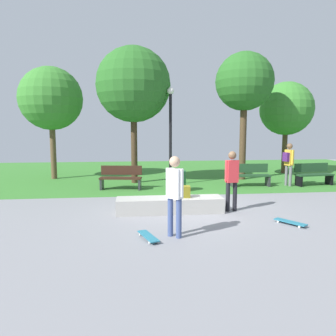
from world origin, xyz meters
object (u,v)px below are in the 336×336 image
Objects in this scene: backpack_on_ledge at (186,192)px; park_bench_far_right at (313,174)px; concrete_ledge at (170,205)px; tree_young_birch at (133,85)px; trash_bin at (178,181)px; park_bench_center_lawn at (250,175)px; park_bench_near_path at (121,177)px; pedestrian_with_backpack at (289,160)px; lamp_post at (170,126)px; tree_slender_maple at (51,99)px; skater_performing_trick at (175,190)px; tree_broad_elm at (244,83)px; skater_watching at (232,176)px; skateboard_by_ledge at (148,236)px; skateboard_spare at (290,222)px; tree_tall_oak at (286,109)px.

park_bench_far_right is at bearing -53.30° from backpack_on_ledge.
tree_young_birch is (-0.95, 5.12, 3.96)m from concrete_ledge.
park_bench_center_lawn is at bearing 13.68° from trash_bin.
tree_young_birch is 4.63m from trash_bin.
pedestrian_with_backpack is at bearing -0.06° from park_bench_near_path.
pedestrian_with_backpack is (4.78, -0.71, -1.39)m from lamp_post.
park_bench_far_right is at bearing -15.11° from tree_slender_maple.
tree_broad_elm is (4.18, 7.62, 3.39)m from skater_performing_trick.
tree_slender_maple is at bearing 117.63° from skater_performing_trick.
tree_young_birch is (-2.70, 5.18, 3.17)m from skater_watching.
park_bench_far_right reaches higher than skateboard_by_ledge.
trash_bin is at bearing 109.49° from skater_watching.
tree_broad_elm is (5.53, 1.93, 3.94)m from park_bench_near_path.
concrete_ledge is 8.06m from tree_broad_elm.
lamp_post is 2.28× the size of pedestrian_with_backpack.
skateboard_by_ledge is 10.35m from tree_slender_maple.
park_bench_center_lawn is (3.87, 5.80, -0.55)m from skater_performing_trick.
tree_broad_elm is 4.21m from lamp_post.
pedestrian_with_backpack reaches higher than park_bench_near_path.
skateboard_spare is 4.98m from trash_bin.
trash_bin is (-2.11, 4.49, 0.32)m from skateboard_spare.
skateboard_by_ledge is at bearing -105.10° from trash_bin.
park_bench_far_right is (2.71, -0.07, 0.00)m from park_bench_center_lawn.
backpack_on_ledge is 1.35m from skater_watching.
skateboard_by_ledge is 5.33m from trash_bin.
park_bench_center_lawn is at bearing 175.63° from pedestrian_with_backpack.
tree_tall_oak reaches higher than pedestrian_with_backpack.
skateboard_by_ledge is 0.14× the size of tree_broad_elm.
skater_performing_trick is 0.34× the size of tree_slender_maple.
skateboard_spare is 5.34m from park_bench_center_lawn.
lamp_post reaches higher than concrete_ledge.
skateboard_spare is at bearing -115.36° from tree_tall_oak.
skater_performing_trick is 2.13× the size of skateboard_by_ledge.
park_bench_near_path is at bearing -178.75° from park_bench_center_lawn.
tree_tall_oak is at bearing 64.64° from skateboard_spare.
skater_watching is 1.03× the size of park_bench_near_path.
tree_slender_maple reaches higher than skateboard_spare.
park_bench_near_path is at bearing 33.71° from backpack_on_ledge.
tree_slender_maple is at bearing -176.59° from tree_tall_oak.
concrete_ledge is at bearing 97.18° from backpack_on_ledge.
lamp_post is (2.02, 0.71, 1.97)m from park_bench_near_path.
trash_bin is (-3.06, -0.75, -0.09)m from park_bench_center_lawn.
skateboard_by_ledge is 0.16× the size of tree_slender_maple.
tree_slender_maple reaches higher than backpack_on_ledge.
skateboard_by_ledge is at bearing -171.89° from skater_performing_trick.
lamp_post reaches higher than park_bench_center_lawn.
skater_watching is at bearing -125.17° from tree_tall_oak.
skater_performing_trick reaches higher than park_bench_center_lawn.
skater_performing_trick is 1.06× the size of park_bench_far_right.
park_bench_near_path is 1.00× the size of park_bench_far_right.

